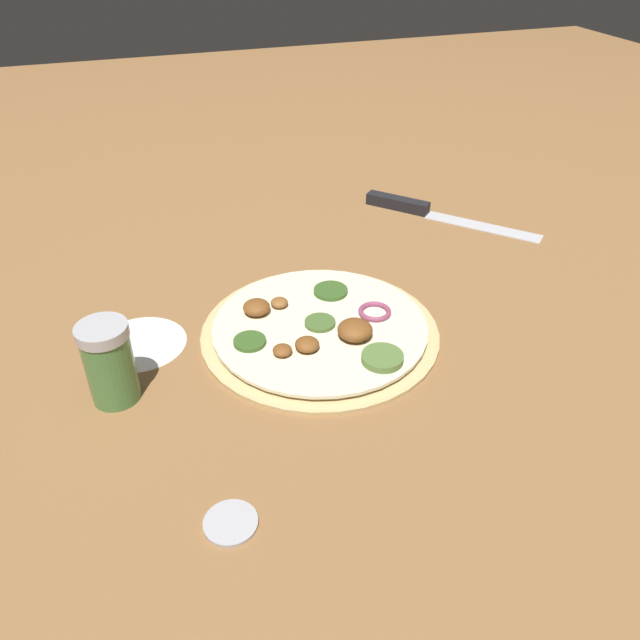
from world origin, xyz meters
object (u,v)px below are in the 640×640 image
pizza (321,329)px  knife (418,209)px  spice_jar (109,363)px  loose_cap (231,521)px

pizza → knife: (-0.26, 0.25, -0.00)m
knife → spice_jar: bearing=-101.3°
spice_jar → pizza: bearing=98.6°
spice_jar → loose_cap: (0.19, 0.08, -0.04)m
pizza → knife: 0.36m
spice_jar → loose_cap: spice_jar is taller
spice_jar → loose_cap: size_ratio=1.95×
knife → spice_jar: 0.56m
pizza → knife: bearing=135.7°
loose_cap → spice_jar: bearing=-158.0°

